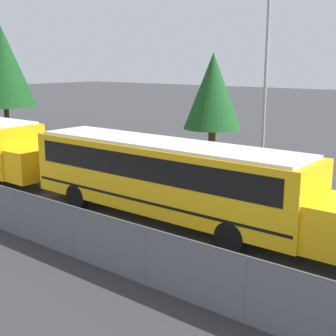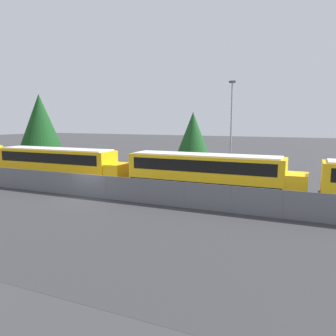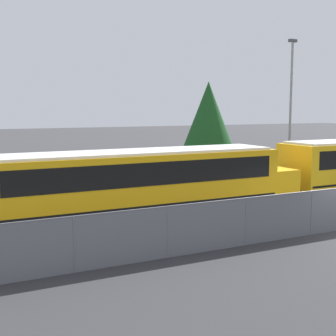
% 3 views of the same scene
% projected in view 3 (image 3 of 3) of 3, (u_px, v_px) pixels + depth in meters
% --- Properties ---
extents(school_bus_3, '(13.59, 2.60, 3.12)m').
position_uv_depth(school_bus_3, '(146.00, 181.00, 19.05)').
color(school_bus_3, '#EDA80F').
rests_on(school_bus_3, ground_plane).
extents(light_pole, '(0.60, 0.24, 9.43)m').
position_uv_depth(light_pole, '(291.00, 104.00, 32.08)').
color(light_pole, gray).
rests_on(light_pole, ground_plane).
extents(tree_0, '(3.48, 3.48, 6.64)m').
position_uv_depth(tree_0, '(208.00, 115.00, 32.48)').
color(tree_0, '#51381E').
rests_on(tree_0, ground_plane).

